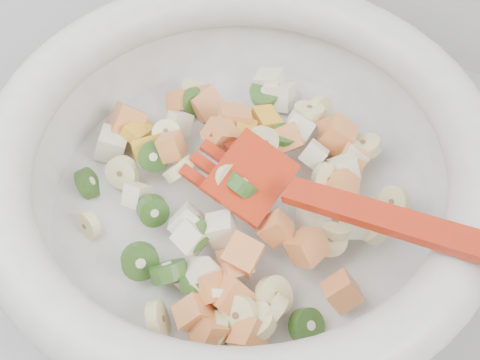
% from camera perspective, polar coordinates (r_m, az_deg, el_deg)
% --- Properties ---
extents(mixing_bowl, '(0.41, 0.37, 0.13)m').
position_cam_1_polar(mixing_bowl, '(0.49, 0.03, 0.63)').
color(mixing_bowl, silver).
rests_on(mixing_bowl, counter).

